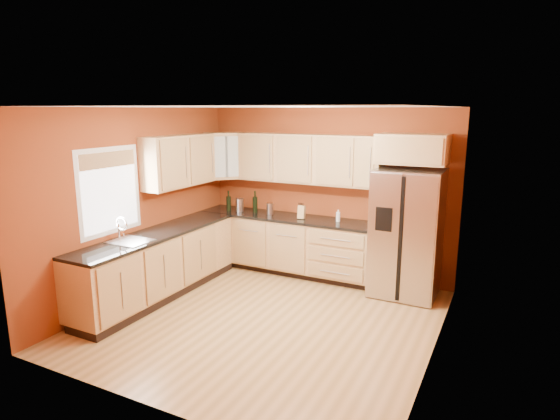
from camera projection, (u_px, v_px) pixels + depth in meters
name	position (u px, v px, depth m)	size (l,w,h in m)	color
floor	(266.00, 319.00, 5.85)	(4.00, 4.00, 0.00)	olive
ceiling	(264.00, 107.00, 5.30)	(4.00, 4.00, 0.00)	white
wall_back	(326.00, 192.00, 7.32)	(4.00, 0.04, 2.60)	maroon
wall_front	(148.00, 268.00, 3.83)	(4.00, 0.04, 2.60)	maroon
wall_left	(138.00, 203.00, 6.46)	(0.04, 4.00, 2.60)	maroon
wall_right	(439.00, 239.00, 4.69)	(0.04, 4.00, 2.60)	maroon
base_cabinets_back	(286.00, 245.00, 7.48)	(2.90, 0.60, 0.88)	#9E704C
base_cabinets_left	(158.00, 266.00, 6.51)	(0.60, 2.80, 0.88)	#9E704C
countertop_back	(286.00, 217.00, 7.38)	(2.90, 0.62, 0.04)	black
countertop_left	(157.00, 234.00, 6.41)	(0.62, 2.80, 0.04)	black
upper_cabinets_back	(308.00, 159.00, 7.18)	(2.30, 0.33, 0.75)	#9E704C
upper_cabinets_left	(179.00, 161.00, 6.91)	(0.33, 1.35, 0.75)	#9E704C
corner_upper_cabinet	(224.00, 156.00, 7.66)	(0.62, 0.33, 0.75)	#9E704C
over_fridge_cabinet	(413.00, 149.00, 6.30)	(0.92, 0.60, 0.40)	#9E704C
refrigerator	(407.00, 233.00, 6.48)	(0.90, 0.75, 1.78)	#B1B2B6
window	(110.00, 191.00, 5.96)	(0.03, 0.90, 1.00)	white
sink_faucet	(130.00, 230.00, 5.94)	(0.50, 0.42, 0.30)	white
canister_left	(270.00, 209.00, 7.50)	(0.11, 0.11, 0.17)	#B1B2B6
canister_right	(240.00, 205.00, 7.71)	(0.13, 0.13, 0.21)	#B1B2B6
wine_bottle_a	(255.00, 202.00, 7.60)	(0.08, 0.08, 0.36)	black
wine_bottle_b	(229.00, 201.00, 7.72)	(0.08, 0.08, 0.34)	black
knife_block	(301.00, 212.00, 7.19)	(0.10, 0.09, 0.20)	tan
soap_dispenser	(338.00, 216.00, 7.01)	(0.06, 0.06, 0.18)	white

